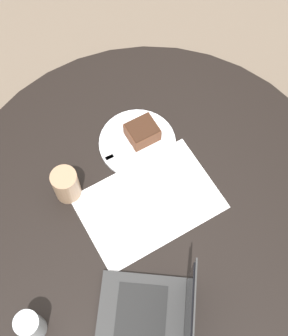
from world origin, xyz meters
TOP-DOWN VIEW (x-y plane):
  - ground_plane at (0.00, 0.00)m, footprint 12.00×12.00m
  - dining_table at (0.00, 0.00)m, footprint 1.20×1.20m
  - paper_document at (0.00, 0.01)m, footprint 0.43×0.31m
  - plate at (0.09, 0.19)m, footprint 0.24×0.24m
  - cake_slice at (0.11, 0.20)m, footprint 0.10×0.09m
  - fork at (0.04, 0.19)m, footprint 0.17×0.04m
  - coffee_glass at (-0.17, 0.18)m, footprint 0.08×0.08m
  - water_glass at (-0.45, -0.10)m, footprint 0.06×0.06m
  - laptop at (-0.22, -0.29)m, footprint 0.38×0.39m

SIDE VIEW (x-z plane):
  - ground_plane at x=0.00m, z-range 0.00..0.00m
  - dining_table at x=0.00m, z-range 0.24..0.98m
  - paper_document at x=0.00m, z-range 0.74..0.74m
  - plate at x=0.09m, z-range 0.74..0.75m
  - fork at x=0.04m, z-range 0.75..0.76m
  - cake_slice at x=0.11m, z-range 0.75..0.81m
  - laptop at x=-0.22m, z-range 0.67..0.90m
  - water_glass at x=-0.45m, z-range 0.74..0.85m
  - coffee_glass at x=-0.17m, z-range 0.74..0.85m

